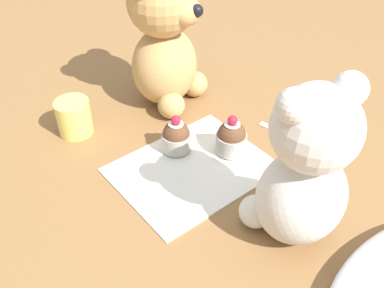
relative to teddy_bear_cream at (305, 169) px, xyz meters
name	(u,v)px	position (x,y,z in m)	size (l,w,h in m)	color
ground_plane	(192,170)	(0.03, -0.19, -0.12)	(4.00, 4.00, 0.00)	olive
knitted_placemat	(192,169)	(0.03, -0.19, -0.12)	(0.25, 0.19, 0.01)	silver
teddy_bear_cream	(305,169)	(0.00, 0.00, 0.00)	(0.15, 0.14, 0.25)	silver
teddy_bear_tan	(165,39)	(-0.06, -0.38, 0.01)	(0.17, 0.16, 0.28)	tan
cupcake_near_cream_bear	(231,138)	(-0.05, -0.18, -0.09)	(0.05, 0.05, 0.07)	#B2ADA3
cupcake_near_tan_bear	(176,137)	(0.02, -0.25, -0.09)	(0.05, 0.05, 0.07)	#B2ADA3
juice_glass	(74,117)	(0.13, -0.40, -0.09)	(0.06, 0.06, 0.07)	#EADB66
teaspoon	(286,134)	(-0.16, -0.15, -0.12)	(0.11, 0.01, 0.01)	silver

